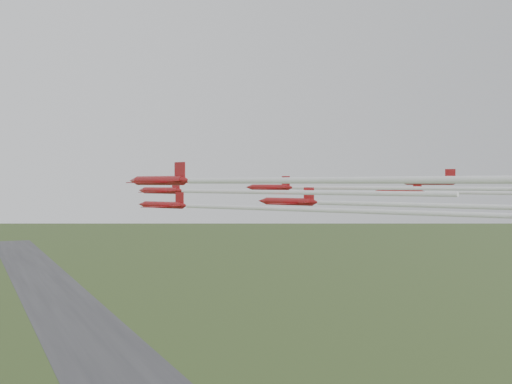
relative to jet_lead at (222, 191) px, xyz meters
name	(u,v)px	position (x,y,z in m)	size (l,w,h in m)	color
runway	(77,323)	(6.87, 196.29, -61.51)	(38.00, 900.00, 0.04)	#313133
jet_lead	(222,191)	(0.00, 0.00, 0.00)	(27.71, 58.20, 2.89)	#A8181B
jet_row2_left	(245,208)	(-4.00, -18.96, -1.97)	(29.39, 54.62, 2.49)	#A8181B
jet_row2_right	(342,188)	(17.48, -9.50, 0.59)	(27.49, 53.05, 2.51)	#A8181B
jet_row3_left	(249,180)	(-12.37, -39.28, 1.64)	(24.49, 55.10, 2.65)	#A8181B
jet_row3_mid	(356,203)	(12.39, -21.35, -1.55)	(24.09, 50.94, 2.83)	#A8181B
jet_row3_right	(450,192)	(37.43, -12.39, -0.23)	(19.75, 41.73, 2.49)	#A8181B
jet_row4_right	(495,182)	(31.89, -28.29, 1.57)	(20.72, 42.79, 2.45)	#A8181B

